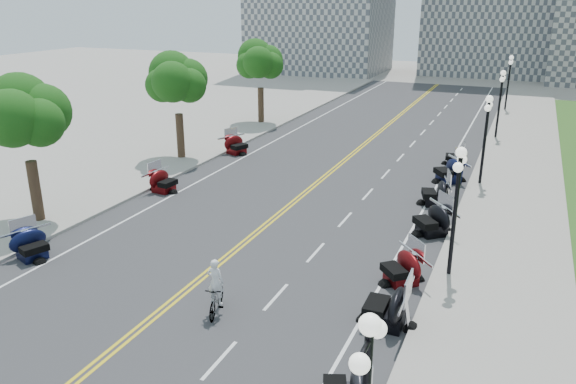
% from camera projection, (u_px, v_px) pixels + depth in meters
% --- Properties ---
extents(ground, '(160.00, 160.00, 0.00)m').
position_uv_depth(ground, '(199.00, 280.00, 21.11)').
color(ground, gray).
extents(road, '(16.00, 90.00, 0.01)m').
position_uv_depth(road, '(299.00, 198.00, 29.79)').
color(road, '#333335').
rests_on(road, ground).
extents(centerline_yellow_a, '(0.12, 90.00, 0.00)m').
position_uv_depth(centerline_yellow_a, '(297.00, 197.00, 29.83)').
color(centerline_yellow_a, yellow).
rests_on(centerline_yellow_a, road).
extents(centerline_yellow_b, '(0.12, 90.00, 0.00)m').
position_uv_depth(centerline_yellow_b, '(301.00, 198.00, 29.74)').
color(centerline_yellow_b, yellow).
rests_on(centerline_yellow_b, road).
extents(edge_line_north, '(0.12, 90.00, 0.00)m').
position_uv_depth(edge_line_north, '(420.00, 215.00, 27.40)').
color(edge_line_north, white).
rests_on(edge_line_north, road).
extents(edge_line_south, '(0.12, 90.00, 0.00)m').
position_uv_depth(edge_line_south, '(196.00, 183.00, 32.18)').
color(edge_line_south, white).
rests_on(edge_line_south, road).
extents(lane_dash_5, '(0.12, 2.00, 0.00)m').
position_uv_depth(lane_dash_5, '(220.00, 360.00, 16.44)').
color(lane_dash_5, white).
rests_on(lane_dash_5, road).
extents(lane_dash_6, '(0.12, 2.00, 0.00)m').
position_uv_depth(lane_dash_6, '(276.00, 297.00, 19.91)').
color(lane_dash_6, white).
rests_on(lane_dash_6, road).
extents(lane_dash_7, '(0.12, 2.00, 0.00)m').
position_uv_depth(lane_dash_7, '(316.00, 252.00, 23.38)').
color(lane_dash_7, white).
rests_on(lane_dash_7, road).
extents(lane_dash_8, '(0.12, 2.00, 0.00)m').
position_uv_depth(lane_dash_8, '(345.00, 219.00, 26.86)').
color(lane_dash_8, white).
rests_on(lane_dash_8, road).
extents(lane_dash_9, '(0.12, 2.00, 0.00)m').
position_uv_depth(lane_dash_9, '(368.00, 194.00, 30.33)').
color(lane_dash_9, white).
rests_on(lane_dash_9, road).
extents(lane_dash_10, '(0.12, 2.00, 0.00)m').
position_uv_depth(lane_dash_10, '(386.00, 174.00, 33.80)').
color(lane_dash_10, white).
rests_on(lane_dash_10, road).
extents(lane_dash_11, '(0.12, 2.00, 0.00)m').
position_uv_depth(lane_dash_11, '(400.00, 157.00, 37.27)').
color(lane_dash_11, white).
rests_on(lane_dash_11, road).
extents(lane_dash_12, '(0.12, 2.00, 0.00)m').
position_uv_depth(lane_dash_12, '(413.00, 144.00, 40.74)').
color(lane_dash_12, white).
rests_on(lane_dash_12, road).
extents(lane_dash_13, '(0.12, 2.00, 0.00)m').
position_uv_depth(lane_dash_13, '(423.00, 132.00, 44.21)').
color(lane_dash_13, white).
rests_on(lane_dash_13, road).
extents(lane_dash_14, '(0.12, 2.00, 0.00)m').
position_uv_depth(lane_dash_14, '(432.00, 123.00, 47.68)').
color(lane_dash_14, white).
rests_on(lane_dash_14, road).
extents(lane_dash_15, '(0.12, 2.00, 0.00)m').
position_uv_depth(lane_dash_15, '(439.00, 114.00, 51.15)').
color(lane_dash_15, white).
rests_on(lane_dash_15, road).
extents(lane_dash_16, '(0.12, 2.00, 0.00)m').
position_uv_depth(lane_dash_16, '(446.00, 107.00, 54.62)').
color(lane_dash_16, white).
rests_on(lane_dash_16, road).
extents(lane_dash_17, '(0.12, 2.00, 0.00)m').
position_uv_depth(lane_dash_17, '(452.00, 100.00, 58.09)').
color(lane_dash_17, white).
rests_on(lane_dash_17, road).
extents(lane_dash_18, '(0.12, 2.00, 0.00)m').
position_uv_depth(lane_dash_18, '(457.00, 94.00, 61.56)').
color(lane_dash_18, white).
rests_on(lane_dash_18, road).
extents(lane_dash_19, '(0.12, 2.00, 0.00)m').
position_uv_depth(lane_dash_19, '(461.00, 89.00, 65.03)').
color(lane_dash_19, white).
rests_on(lane_dash_19, road).
extents(sidewalk_north, '(5.00, 90.00, 0.15)m').
position_uv_depth(sidewalk_north, '(510.00, 227.00, 25.84)').
color(sidewalk_north, '#9E9991').
rests_on(sidewalk_north, ground).
extents(sidewalk_south, '(5.00, 90.00, 0.15)m').
position_uv_depth(sidewalk_south, '(137.00, 173.00, 33.69)').
color(sidewalk_south, '#9E9991').
rests_on(sidewalk_south, ground).
extents(street_lamp_2, '(0.50, 1.20, 4.90)m').
position_uv_depth(street_lamp_2, '(455.00, 213.00, 20.52)').
color(street_lamp_2, black).
rests_on(street_lamp_2, sidewalk_north).
extents(street_lamp_3, '(0.50, 1.20, 4.90)m').
position_uv_depth(street_lamp_3, '(485.00, 141.00, 30.93)').
color(street_lamp_3, black).
rests_on(street_lamp_3, sidewalk_north).
extents(street_lamp_4, '(0.50, 1.20, 4.90)m').
position_uv_depth(street_lamp_4, '(499.00, 105.00, 41.34)').
color(street_lamp_4, black).
rests_on(street_lamp_4, sidewalk_north).
extents(street_lamp_5, '(0.50, 1.20, 4.90)m').
position_uv_depth(street_lamp_5, '(508.00, 83.00, 51.76)').
color(street_lamp_5, black).
rests_on(street_lamp_5, sidewalk_north).
extents(tree_2, '(4.80, 4.80, 9.20)m').
position_uv_depth(tree_2, '(25.00, 123.00, 25.03)').
color(tree_2, '#235619').
rests_on(tree_2, sidewalk_south).
extents(tree_3, '(4.80, 4.80, 9.20)m').
position_uv_depth(tree_3, '(177.00, 86.00, 35.44)').
color(tree_3, '#235619').
rests_on(tree_3, sidewalk_south).
extents(tree_4, '(4.80, 4.80, 9.20)m').
position_uv_depth(tree_4, '(260.00, 66.00, 45.85)').
color(tree_4, '#235619').
rests_on(tree_4, sidewalk_south).
extents(motorcycle_n_5, '(2.22, 2.22, 1.52)m').
position_uv_depth(motorcycle_n_5, '(387.00, 304.00, 17.98)').
color(motorcycle_n_5, black).
rests_on(motorcycle_n_5, road).
extents(motorcycle_n_6, '(2.79, 2.79, 1.38)m').
position_uv_depth(motorcycle_n_6, '(402.00, 266.00, 20.69)').
color(motorcycle_n_6, '#590A0C').
rests_on(motorcycle_n_6, road).
extents(motorcycle_n_7, '(3.02, 3.02, 1.50)m').
position_uv_depth(motorcycle_n_7, '(432.00, 219.00, 24.97)').
color(motorcycle_n_7, black).
rests_on(motorcycle_n_7, road).
extents(motorcycle_n_8, '(2.58, 2.58, 1.46)m').
position_uv_depth(motorcycle_n_8, '(436.00, 191.00, 28.56)').
color(motorcycle_n_8, black).
rests_on(motorcycle_n_8, road).
extents(motorcycle_n_9, '(3.07, 3.07, 1.54)m').
position_uv_depth(motorcycle_n_9, '(449.00, 169.00, 32.10)').
color(motorcycle_n_9, black).
rests_on(motorcycle_n_9, road).
extents(motorcycle_n_10, '(2.01, 2.01, 1.26)m').
position_uv_depth(motorcycle_n_10, '(455.00, 155.00, 35.49)').
color(motorcycle_n_10, black).
rests_on(motorcycle_n_10, road).
extents(motorcycle_s_5, '(2.45, 2.45, 1.33)m').
position_uv_depth(motorcycle_s_5, '(31.00, 243.00, 22.67)').
color(motorcycle_s_5, black).
rests_on(motorcycle_s_5, road).
extents(motorcycle_s_7, '(2.07, 2.07, 1.34)m').
position_uv_depth(motorcycle_s_7, '(163.00, 180.00, 30.53)').
color(motorcycle_s_7, '#590A0C').
rests_on(motorcycle_s_7, road).
extents(motorcycle_s_9, '(2.60, 2.60, 1.39)m').
position_uv_depth(motorcycle_s_9, '(236.00, 144.00, 37.99)').
color(motorcycle_s_9, '#590A0C').
rests_on(motorcycle_s_9, road).
extents(bicycle, '(1.01, 1.89, 1.10)m').
position_uv_depth(bicycle, '(216.00, 298.00, 18.76)').
color(bicycle, '#A51414').
rests_on(bicycle, road).
extents(cyclist_rider, '(0.60, 0.39, 1.64)m').
position_uv_depth(cyclist_rider, '(215.00, 261.00, 18.31)').
color(cyclist_rider, silver).
rests_on(cyclist_rider, bicycle).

